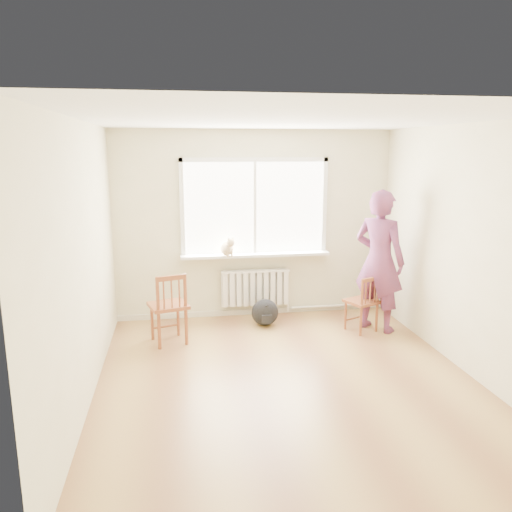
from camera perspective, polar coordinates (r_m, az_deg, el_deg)
name	(u,v)px	position (r m, az deg, el deg)	size (l,w,h in m)	color
floor	(287,381)	(5.50, 3.61, -14.03)	(4.50, 4.50, 0.00)	#A87F44
ceiling	(291,120)	(4.95, 4.03, 15.30)	(4.50, 4.50, 0.00)	white
back_wall	(254,225)	(7.23, -0.19, 3.58)	(4.00, 0.01, 2.70)	beige
window	(255,204)	(7.17, -0.16, 6.02)	(2.12, 0.05, 1.42)	white
windowsill	(256,255)	(7.20, -0.05, 0.14)	(2.15, 0.22, 0.04)	white
radiator	(255,287)	(7.33, -0.07, -3.58)	(1.00, 0.12, 0.55)	white
heating_pipe	(336,306)	(7.75, 9.09, -5.63)	(0.04, 0.04, 1.40)	silver
baseboard	(255,311)	(7.52, -0.16, -6.35)	(4.00, 0.03, 0.08)	beige
chair_left	(169,308)	(6.39, -9.86, -5.92)	(0.56, 0.54, 0.92)	brown
chair_right	(364,304)	(6.88, 12.23, -5.33)	(0.50, 0.49, 0.78)	brown
person	(379,261)	(6.87, 13.90, -0.56)	(0.70, 0.46, 1.91)	#B33B67
cat	(227,248)	(7.03, -3.29, 0.96)	(0.26, 0.41, 0.28)	beige
backpack	(265,312)	(7.02, 1.03, -6.46)	(0.38, 0.28, 0.38)	black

